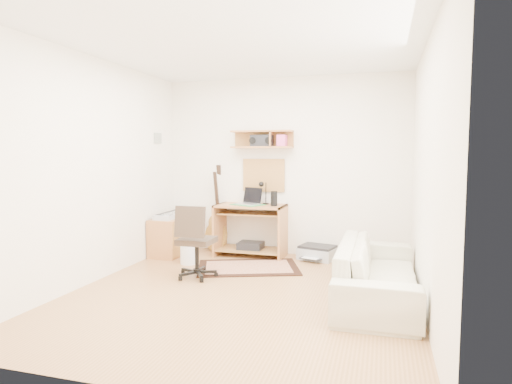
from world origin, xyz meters
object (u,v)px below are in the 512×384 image
(desk, at_px, (251,230))
(printer, at_px, (317,253))
(cabinet, at_px, (174,235))
(sofa, at_px, (378,261))
(task_chair, at_px, (197,241))

(desk, xyz_separation_m, printer, (0.97, 0.06, -0.29))
(desk, bearing_deg, cabinet, -171.36)
(printer, bearing_deg, sofa, -46.20)
(cabinet, height_order, sofa, sofa)
(desk, relative_size, printer, 2.05)
(cabinet, bearing_deg, desk, 8.64)
(sofa, bearing_deg, desk, 51.19)
(task_chair, xyz_separation_m, printer, (1.26, 1.33, -0.36))
(sofa, bearing_deg, task_chair, 85.01)
(task_chair, distance_m, sofa, 2.11)
(cabinet, relative_size, sofa, 0.46)
(printer, bearing_deg, cabinet, -158.91)
(printer, distance_m, sofa, 1.75)
(sofa, bearing_deg, cabinet, 66.63)
(desk, distance_m, cabinet, 1.17)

